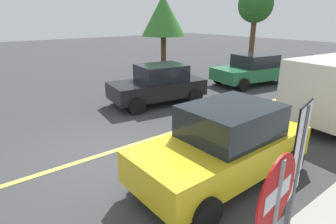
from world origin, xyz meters
The scene contains 8 objects.
ground_plane centered at (0.00, 0.00, 0.00)m, with size 80.00×80.00×0.00m, color #38383A.
lane_marking_centre centered at (3.00, 0.00, 0.01)m, with size 28.00×0.16×0.01m, color #E0D14C.
speed_limit_sign centered at (0.44, -4.82, 1.76)m, with size 0.53×0.14×2.52m.
car_yellow_mid_road centered at (1.66, -2.70, 0.84)m, with size 4.14×2.00×1.69m.
car_black_far_lane centered at (3.93, 2.79, 0.80)m, with size 4.04×2.40×1.60m.
car_green_near_curb centered at (9.87, 2.49, 0.79)m, with size 4.36×2.61×1.57m.
tree_left_verge centered at (15.88, 6.92, 4.16)m, with size 2.55×2.55×5.51m.
tree_centre_verge centered at (7.83, 7.53, 3.46)m, with size 2.63×2.63×4.66m.
Camera 1 is at (-2.67, -6.21, 3.45)m, focal length 29.75 mm.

